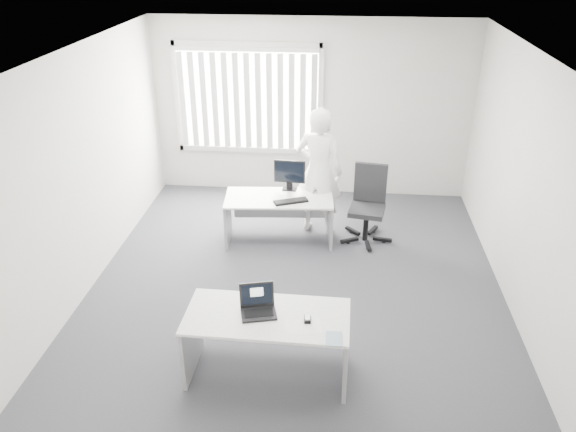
# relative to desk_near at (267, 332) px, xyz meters

# --- Properties ---
(ground) EXTENTS (6.00, 6.00, 0.00)m
(ground) POSITION_rel_desk_near_xyz_m (0.15, 1.42, -0.51)
(ground) COLOR #4A4B51
(ground) RESTS_ON ground
(wall_back) EXTENTS (5.00, 0.02, 2.80)m
(wall_back) POSITION_rel_desk_near_xyz_m (0.15, 4.42, 0.89)
(wall_back) COLOR silver
(wall_back) RESTS_ON ground
(wall_front) EXTENTS (5.00, 0.02, 2.80)m
(wall_front) POSITION_rel_desk_near_xyz_m (0.15, -1.58, 0.89)
(wall_front) COLOR silver
(wall_front) RESTS_ON ground
(wall_left) EXTENTS (0.02, 6.00, 2.80)m
(wall_left) POSITION_rel_desk_near_xyz_m (-2.35, 1.42, 0.89)
(wall_left) COLOR silver
(wall_left) RESTS_ON ground
(wall_right) EXTENTS (0.02, 6.00, 2.80)m
(wall_right) POSITION_rel_desk_near_xyz_m (2.65, 1.42, 0.89)
(wall_right) COLOR silver
(wall_right) RESTS_ON ground
(ceiling) EXTENTS (5.00, 6.00, 0.02)m
(ceiling) POSITION_rel_desk_near_xyz_m (0.15, 1.42, 2.29)
(ceiling) COLOR silver
(ceiling) RESTS_ON wall_back
(window) EXTENTS (2.32, 0.06, 1.76)m
(window) POSITION_rel_desk_near_xyz_m (-0.85, 4.38, 1.04)
(window) COLOR beige
(window) RESTS_ON wall_back
(blinds) EXTENTS (2.20, 0.10, 1.50)m
(blinds) POSITION_rel_desk_near_xyz_m (-0.85, 4.32, 1.01)
(blinds) COLOR silver
(blinds) RESTS_ON wall_back
(desk_near) EXTENTS (1.55, 0.75, 0.70)m
(desk_near) POSITION_rel_desk_near_xyz_m (0.00, 0.00, 0.00)
(desk_near) COLOR white
(desk_near) RESTS_ON ground
(desk_far) EXTENTS (1.51, 0.80, 0.67)m
(desk_far) POSITION_rel_desk_near_xyz_m (-0.18, 2.67, -0.03)
(desk_far) COLOR white
(desk_far) RESTS_ON ground
(office_chair) EXTENTS (0.71, 0.71, 1.08)m
(office_chair) POSITION_rel_desk_near_xyz_m (1.03, 2.85, -0.17)
(office_chair) COLOR black
(office_chair) RESTS_ON ground
(person) EXTENTS (0.75, 0.58, 1.84)m
(person) POSITION_rel_desk_near_xyz_m (0.34, 3.03, 0.41)
(person) COLOR white
(person) RESTS_ON ground
(laptop) EXTENTS (0.39, 0.36, 0.25)m
(laptop) POSITION_rel_desk_near_xyz_m (-0.08, 0.00, 0.32)
(laptop) COLOR black
(laptop) RESTS_ON desk_near
(paper_sheet) EXTENTS (0.36, 0.28, 0.00)m
(paper_sheet) POSITION_rel_desk_near_xyz_m (0.35, -0.13, 0.20)
(paper_sheet) COLOR white
(paper_sheet) RESTS_ON desk_near
(mouse) EXTENTS (0.07, 0.11, 0.04)m
(mouse) POSITION_rel_desk_near_xyz_m (0.38, -0.04, 0.22)
(mouse) COLOR #AEAEB0
(mouse) RESTS_ON paper_sheet
(booklet) EXTENTS (0.15, 0.21, 0.01)m
(booklet) POSITION_rel_desk_near_xyz_m (0.63, -0.29, 0.20)
(booklet) COLOR white
(booklet) RESTS_ON desk_near
(keyboard) EXTENTS (0.48, 0.32, 0.02)m
(keyboard) POSITION_rel_desk_near_xyz_m (-0.01, 2.54, 0.17)
(keyboard) COLOR black
(keyboard) RESTS_ON desk_far
(monitor) EXTENTS (0.44, 0.17, 0.43)m
(monitor) POSITION_rel_desk_near_xyz_m (-0.06, 2.95, 0.38)
(monitor) COLOR black
(monitor) RESTS_ON desk_far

